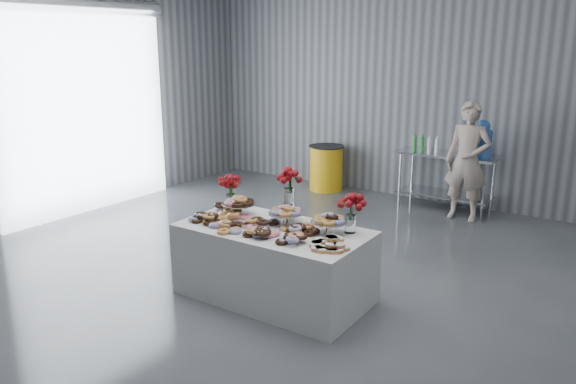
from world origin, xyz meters
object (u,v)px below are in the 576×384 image
display_table (274,263)px  water_jug (482,140)px  prep_table (446,171)px  person (467,161)px  trash_barrel (326,168)px

display_table → water_jug: 4.20m
prep_table → display_table: bearing=-95.1°
prep_table → water_jug: size_ratio=2.71×
prep_table → person: bearing=-36.9°
person → trash_barrel: (-2.55, 0.30, -0.47)m
display_table → prep_table: bearing=84.9°
prep_table → person: 0.56m
trash_barrel → prep_table: bearing=0.0°
person → trash_barrel: 2.61m
prep_table → trash_barrel: prep_table is taller
water_jug → person: bearing=-108.4°
person → trash_barrel: person is taller
water_jug → person: size_ratio=0.32×
display_table → water_jug: bearing=78.0°
prep_table → trash_barrel: bearing=-180.0°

